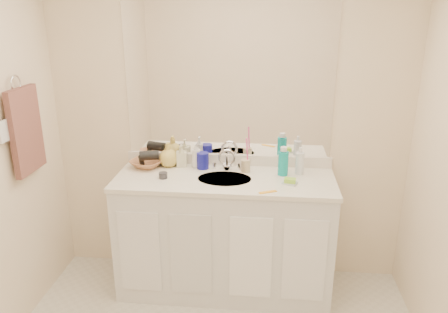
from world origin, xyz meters
The scene contains 24 objects.
wall_back centered at (0.00, 1.30, 1.20)m, with size 2.60×0.02×2.40m, color #FEE8C6.
vanity_cabinet centered at (0.00, 1.02, 0.42)m, with size 1.50×0.55×0.85m, color silver.
countertop centered at (0.00, 1.02, 0.86)m, with size 1.52×0.57×0.03m, color white.
backsplash centered at (0.00, 1.29, 0.92)m, with size 1.52×0.03×0.08m, color white.
sink_basin centered at (0.00, 1.00, 0.87)m, with size 0.37×0.37×0.02m, color #B6AC9F.
faucet centered at (0.00, 1.18, 0.94)m, with size 0.02×0.02×0.11m, color silver.
mirror centered at (0.00, 1.29, 1.56)m, with size 1.48×0.01×1.20m, color white.
blue_mug centered at (-0.18, 1.19, 0.94)m, with size 0.09×0.09×0.12m, color #151691.
tan_cup centered at (0.14, 1.15, 0.93)m, with size 0.07×0.07×0.09m, color #CCB890.
toothbrush centered at (0.15, 1.15, 1.03)m, with size 0.01×0.01×0.21m, color #FC429E.
mouthwash_bottle centered at (0.40, 1.12, 0.97)m, with size 0.07×0.07×0.17m, color #0D9EA0.
clear_pump_bottle centered at (0.52, 1.15, 0.96)m, with size 0.06×0.06×0.16m, color white.
soap_dish centered at (0.44, 0.95, 0.89)m, with size 0.09×0.07×0.01m, color silver.
green_soap centered at (0.44, 0.95, 0.90)m, with size 0.08×0.05×0.03m, color #98D834.
orange_comb centered at (0.30, 0.80, 0.88)m, with size 0.12×0.02×0.00m, color #FFAA1A.
dark_jar centered at (-0.42, 0.97, 0.90)m, with size 0.06×0.06×0.04m, color #302F36.
soap_bottle_white centered at (-0.23, 1.21, 0.97)m, with size 0.07×0.07×0.18m, color white.
soap_bottle_cream centered at (-0.34, 1.22, 0.96)m, with size 0.07×0.08×0.16m, color beige.
soap_bottle_yellow centered at (-0.43, 1.21, 0.97)m, with size 0.14×0.14×0.18m, color #D8BC54.
wicker_basket centered at (-0.59, 1.18, 0.91)m, with size 0.23×0.23×0.06m, color #AB6C45.
hair_dryer centered at (-0.57, 1.18, 0.97)m, with size 0.07×0.07×0.14m, color black.
towel_ring centered at (-1.27, 0.77, 1.55)m, with size 0.11×0.11×0.01m, color silver.
hand_towel centered at (-1.25, 0.77, 1.25)m, with size 0.04×0.32×0.55m, color brown.
switch_plate centered at (-1.27, 0.57, 1.30)m, with size 0.01×0.09×0.13m, color white.
Camera 1 is at (0.28, -1.77, 2.00)m, focal length 35.00 mm.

